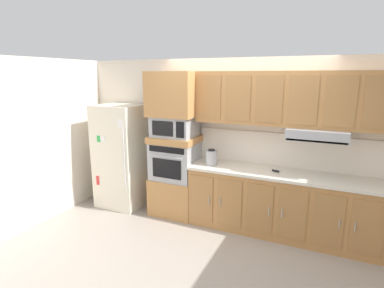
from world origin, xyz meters
TOP-DOWN VIEW (x-y plane):
  - ground_plane at (0.00, 0.00)m, footprint 9.60×9.60m
  - back_kitchen_wall at (0.00, 1.11)m, footprint 6.20×0.12m
  - side_panel_left at (-2.80, 0.00)m, footprint 0.12×7.10m
  - refrigerator at (-2.01, 0.68)m, footprint 0.76×0.73m
  - oven_base_cabinet at (-1.00, 0.75)m, footprint 0.74×0.62m
  - built_in_oven at (-1.00, 0.75)m, footprint 0.70×0.62m
  - appliance_mid_shelf at (-1.00, 0.75)m, footprint 0.74×0.62m
  - microwave at (-1.00, 0.75)m, footprint 0.64×0.54m
  - appliance_upper_cabinet at (-1.00, 0.75)m, footprint 0.74×0.62m
  - lower_cabinet_run at (0.88, 0.75)m, footprint 3.02×0.63m
  - countertop_slab at (0.88, 0.75)m, footprint 3.06×0.64m
  - backsplash_panel at (0.88, 1.04)m, footprint 3.06×0.02m
  - upper_cabinet_with_hood at (0.89, 0.87)m, footprint 3.02×0.48m
  - screwdriver at (0.59, 0.75)m, footprint 0.15×0.16m
  - electric_kettle at (-0.36, 0.70)m, footprint 0.17×0.17m

SIDE VIEW (x-z plane):
  - ground_plane at x=0.00m, z-range 0.00..0.00m
  - oven_base_cabinet at x=-1.00m, z-range 0.00..0.60m
  - lower_cabinet_run at x=0.88m, z-range 0.00..0.88m
  - refrigerator at x=-2.01m, z-range 0.00..1.76m
  - countertop_slab at x=0.88m, z-range 0.88..0.92m
  - built_in_oven at x=-1.00m, z-range 0.60..1.20m
  - screwdriver at x=0.59m, z-range 0.92..0.95m
  - electric_kettle at x=-0.36m, z-range 0.91..1.15m
  - backsplash_panel at x=0.88m, z-range 0.92..1.42m
  - back_kitchen_wall at x=0.00m, z-range 0.00..2.50m
  - side_panel_left at x=-2.80m, z-range 0.00..2.50m
  - appliance_mid_shelf at x=-1.00m, z-range 1.20..1.30m
  - microwave at x=-1.00m, z-range 1.30..1.62m
  - upper_cabinet_with_hood at x=0.89m, z-range 1.46..2.34m
  - appliance_upper_cabinet at x=-1.00m, z-range 1.62..2.30m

